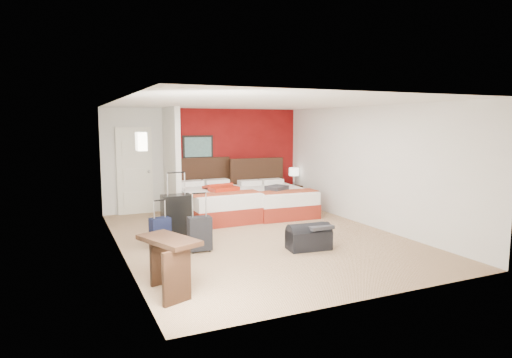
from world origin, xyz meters
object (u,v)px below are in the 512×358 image
table_lamp (294,177)px  desk (170,265)px  duffel_bag (309,239)px  suitcase_charcoal (200,235)px  suitcase_navy (160,233)px  suitcase_black (177,218)px  bed_left (215,203)px  nightstand (294,195)px  bed_right (275,201)px  red_suitcase_open (221,188)px

table_lamp → desk: (-4.48, -4.84, -0.37)m
duffel_bag → desk: bearing=-153.4°
suitcase_charcoal → desk: bearing=-116.6°
duffel_bag → suitcase_navy: bearing=157.4°
table_lamp → duffel_bag: (-1.86, -3.87, -0.55)m
suitcase_black → desk: (-0.74, -2.54, -0.04)m
bed_left → desk: 4.54m
bed_left → nightstand: size_ratio=4.32×
nightstand → suitcase_navy: (-4.12, -2.62, -0.01)m
suitcase_charcoal → duffel_bag: size_ratio=0.77×
suitcase_navy → desk: 2.24m
bed_right → nightstand: 1.36m
bed_left → suitcase_black: 1.98m
suitcase_navy → suitcase_black: bearing=28.4°
suitcase_charcoal → table_lamp: bearing=44.4°
red_suitcase_open → desk: 4.51m
suitcase_charcoal → duffel_bag: bearing=-17.8°
nightstand → suitcase_black: 4.39m
duffel_bag → desk: size_ratio=0.84×
suitcase_navy → duffel_bag: (2.26, -1.25, -0.05)m
bed_right → duffel_bag: 3.09m
nightstand → table_lamp: bearing=0.0°
suitcase_charcoal → desk: (-0.88, -1.60, 0.08)m
table_lamp → suitcase_black: 4.40m
nightstand → desk: (-4.48, -4.84, 0.11)m
nightstand → suitcase_navy: 4.89m
table_lamp → suitcase_charcoal: table_lamp is taller
bed_left → bed_right: 1.46m
bed_left → suitcase_charcoal: size_ratio=3.80×
suitcase_black → suitcase_navy: bearing=-140.3°
table_lamp → suitcase_navy: size_ratio=1.00×
bed_left → duffel_bag: bed_left is taller
bed_left → suitcase_navy: (-1.65, -1.86, -0.08)m
table_lamp → suitcase_charcoal: 4.86m
bed_right → desk: bearing=-129.0°
bed_right → suitcase_charcoal: size_ratio=3.55×
red_suitcase_open → bed_left: bearing=126.3°
desk → duffel_bag: bearing=-1.6°
bed_left → suitcase_charcoal: bearing=-116.1°
red_suitcase_open → nightstand: 2.56m
bed_right → suitcase_charcoal: bearing=-135.5°
suitcase_charcoal → suitcase_navy: size_ratio=1.19×
nightstand → suitcase_black: bearing=-153.4°
red_suitcase_open → suitcase_navy: bearing=-143.7°
bed_right → nightstand: bearing=43.8°
nightstand → suitcase_charcoal: (-3.59, -3.24, 0.03)m
suitcase_navy → desk: bearing=-111.4°
suitcase_black → duffel_bag: bearing=-41.2°
suitcase_charcoal → duffel_bag: suitcase_charcoal is taller
bed_right → suitcase_black: bearing=-150.6°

